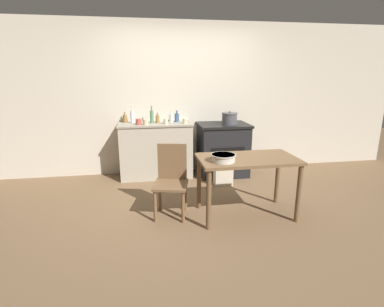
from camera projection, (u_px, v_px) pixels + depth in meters
ground_plane at (198, 206)px, 3.98m from camera, size 14.00×14.00×0.00m
wall_back at (181, 99)px, 5.16m from camera, size 8.00×0.07×2.55m
counter_cabinet at (156, 150)px, 5.02m from camera, size 1.21×0.53×0.92m
stove at (223, 149)px, 5.15m from camera, size 0.84×0.68×0.89m
work_table at (247, 166)px, 3.59m from camera, size 1.17×0.66×0.74m
chair at (171, 179)px, 3.66m from camera, size 0.48×0.48×0.87m
flour_sack at (223, 175)px, 4.72m from camera, size 0.28×0.20×0.31m
stock_pot at (229, 118)px, 4.94m from camera, size 0.26×0.26×0.22m
mixing_bowl_large at (223, 157)px, 3.39m from camera, size 0.29×0.29×0.08m
bottle_far_left at (125, 118)px, 4.96m from camera, size 0.07×0.07×0.17m
bottle_left at (158, 119)px, 4.95m from camera, size 0.06×0.06×0.16m
bottle_mid_left at (132, 117)px, 4.90m from camera, size 0.06×0.06×0.27m
bottle_center_left at (152, 116)px, 4.91m from camera, size 0.06×0.06×0.28m
bottle_center at (177, 117)px, 5.02m from camera, size 0.08×0.08×0.19m
bottle_center_right at (171, 118)px, 5.03m from camera, size 0.06×0.06×0.17m
cup_mid_right at (146, 122)px, 4.73m from camera, size 0.08×0.08×0.08m
cup_right at (185, 121)px, 4.86m from camera, size 0.07×0.07×0.08m
cup_far_right at (166, 121)px, 4.82m from camera, size 0.07×0.07×0.08m
cup_end_right at (139, 122)px, 4.76m from camera, size 0.09×0.09×0.09m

